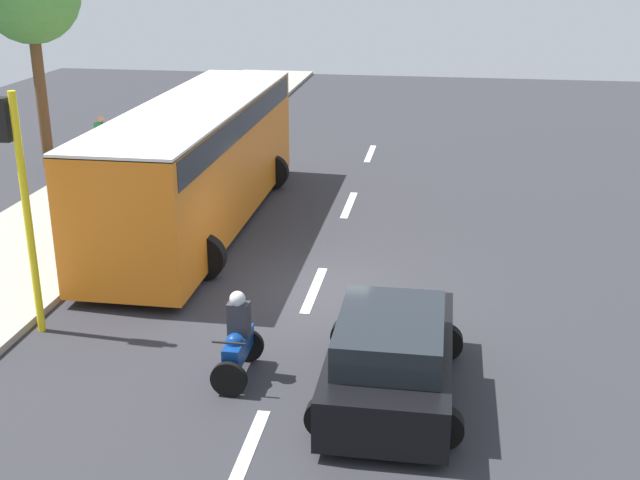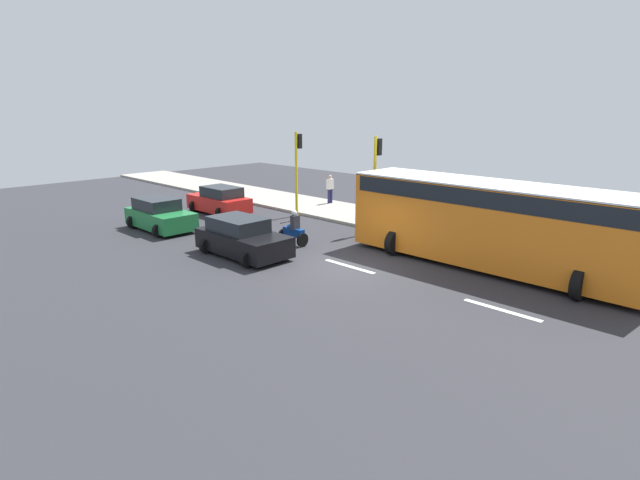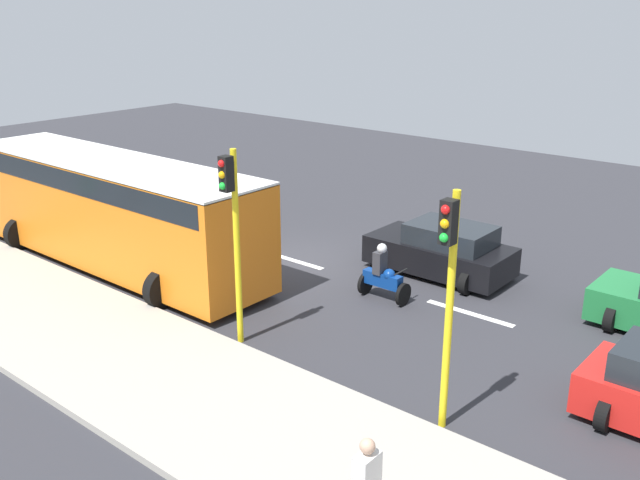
{
  "view_description": "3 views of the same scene",
  "coord_description": "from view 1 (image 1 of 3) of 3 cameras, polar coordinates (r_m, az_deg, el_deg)",
  "views": [
    {
      "loc": [
        -2.57,
        15.52,
        6.83
      ],
      "look_at": [
        -0.32,
        1.23,
        1.58
      ],
      "focal_mm": 45.76,
      "sensor_mm": 36.0,
      "label": 1
    },
    {
      "loc": [
        -13.81,
        -12.05,
        5.9
      ],
      "look_at": [
        -0.53,
        1.02,
        0.94
      ],
      "focal_mm": 28.75,
      "sensor_mm": 36.0,
      "label": 2
    },
    {
      "loc": [
        14.81,
        13.43,
        7.45
      ],
      "look_at": [
        0.55,
        1.56,
        1.13
      ],
      "focal_mm": 39.53,
      "sensor_mm": 36.0,
      "label": 3
    }
  ],
  "objects": [
    {
      "name": "lane_stripe_north",
      "position": [
        22.72,
        2.05,
        2.47
      ],
      "size": [
        0.2,
        2.4,
        0.01
      ],
      "primitive_type": "cube",
      "color": "white",
      "rests_on": "ground"
    },
    {
      "name": "motorcycle",
      "position": [
        13.64,
        -5.76,
        -7.12
      ],
      "size": [
        0.6,
        1.3,
        1.53
      ],
      "color": "black",
      "rests_on": "ground"
    },
    {
      "name": "lane_stripe_south",
      "position": [
        11.99,
        -5.22,
        -14.82
      ],
      "size": [
        0.2,
        2.4,
        0.01
      ],
      "primitive_type": "cube",
      "color": "white",
      "rests_on": "ground"
    },
    {
      "name": "lane_stripe_mid",
      "position": [
        17.15,
        -0.41,
        -3.49
      ],
      "size": [
        0.2,
        2.4,
        0.01
      ],
      "primitive_type": "cube",
      "color": "white",
      "rests_on": "ground"
    },
    {
      "name": "car_black",
      "position": [
        13.02,
        4.97,
        -8.15
      ],
      "size": [
        2.32,
        4.09,
        1.52
      ],
      "color": "black",
      "rests_on": "ground"
    },
    {
      "name": "traffic_light_midblock",
      "position": [
        15.33,
        -20.38,
        3.96
      ],
      "size": [
        0.49,
        0.24,
        4.5
      ],
      "color": "yellow",
      "rests_on": "ground"
    },
    {
      "name": "sidewalk",
      "position": [
        19.44,
        -21.23,
        -1.79
      ],
      "size": [
        4.0,
        60.0,
        0.15
      ],
      "primitive_type": "cube",
      "color": "#9E998E",
      "rests_on": "ground"
    },
    {
      "name": "pedestrian_near_signal",
      "position": [
        26.64,
        -14.96,
        6.77
      ],
      "size": [
        0.4,
        0.24,
        1.69
      ],
      "color": "#1E1E4C",
      "rests_on": "sidewalk"
    },
    {
      "name": "city_bus",
      "position": [
        20.84,
        -8.5,
        5.9
      ],
      "size": [
        3.2,
        11.0,
        3.16
      ],
      "color": "orange",
      "rests_on": "ground"
    },
    {
      "name": "lane_stripe_far_north",
      "position": [
        28.47,
        3.53,
        6.05
      ],
      "size": [
        0.2,
        2.4,
        0.01
      ],
      "primitive_type": "cube",
      "color": "white",
      "rests_on": "ground"
    },
    {
      "name": "ground_plane",
      "position": [
        17.17,
        -0.41,
        -3.66
      ],
      "size": [
        40.0,
        60.0,
        0.1
      ],
      "primitive_type": "cube",
      "color": "#2D2D33"
    }
  ]
}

